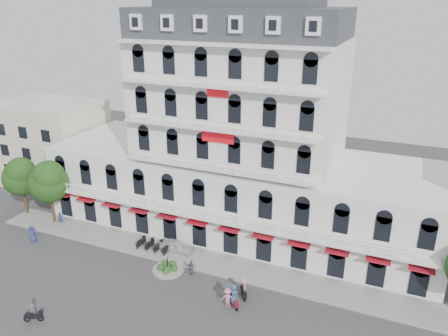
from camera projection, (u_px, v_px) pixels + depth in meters
The scene contains 16 objects.
ground at pixel (164, 315), 38.11m from camera, with size 120.00×120.00×0.00m, color #38383A.
sidewalk at pixel (207, 261), 45.81m from camera, with size 53.00×4.00×0.16m, color gray.
main_building at pixel (239, 147), 49.93m from camera, with size 45.00×15.00×25.80m.
flank_building_west at pixel (53, 143), 63.97m from camera, with size 14.00×10.00×12.00m, color beige.
traffic_island at pixel (168, 268), 44.26m from camera, with size 3.20×3.20×1.60m.
parked_scooter_row at pixel (154, 250), 47.97m from camera, with size 4.40×1.80×1.10m, color black, non-canonical shape.
tree_west_outer at pixel (21, 175), 54.14m from camera, with size 4.50×4.48×7.76m.
tree_west_inner at pixel (49, 180), 51.77m from camera, with size 4.76×4.76×8.25m.
parked_car at pixel (176, 246), 47.46m from camera, with size 1.56×3.88×1.32m, color silver.
rider_west at pixel (33, 312), 37.05m from camera, with size 1.55×1.03×2.12m.
rider_east at pixel (234, 296), 38.73m from camera, with size 1.32×1.29×2.37m.
rider_center at pixel (243, 288), 40.02m from camera, with size 1.10×1.50×2.04m.
pedestrian_left at pixel (32, 234), 49.33m from camera, with size 0.95×0.62×1.94m, color navy.
pedestrian_mid at pixel (192, 268), 43.39m from camera, with size 0.96×0.40×1.65m, color #515057.
pedestrian_right at pixel (228, 298), 38.87m from camera, with size 1.22×0.70×1.89m, color #CC6C99.
pedestrian_far at pixel (61, 218), 53.23m from camera, with size 0.57×0.38×1.57m, color navy.
Camera 1 is at (16.83, -26.34, 25.86)m, focal length 35.00 mm.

